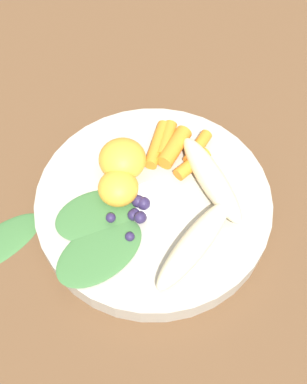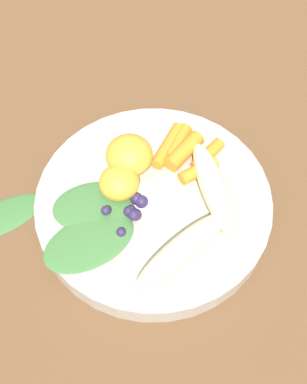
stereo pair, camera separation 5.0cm
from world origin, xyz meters
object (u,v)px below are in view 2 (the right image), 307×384
bowl (154,204)px  banana_peeled_left (213,188)px  orange_segment_near (119,183)px  banana_peeled_right (182,249)px

bowl → banana_peeled_left: banana_peeled_left is taller
banana_peeled_left → orange_segment_near: bearing=73.2°
orange_segment_near → banana_peeled_left: bearing=47.1°
banana_peeled_right → banana_peeled_left: bearing=21.9°
bowl → orange_segment_near: bearing=-142.2°
banana_peeled_left → bowl: bearing=78.6°
banana_peeled_right → orange_segment_near: bearing=88.0°
bowl → orange_segment_near: size_ratio=5.95×
bowl → banana_peeled_right: size_ratio=2.15×
banana_peeled_right → orange_segment_near: orange_segment_near is taller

